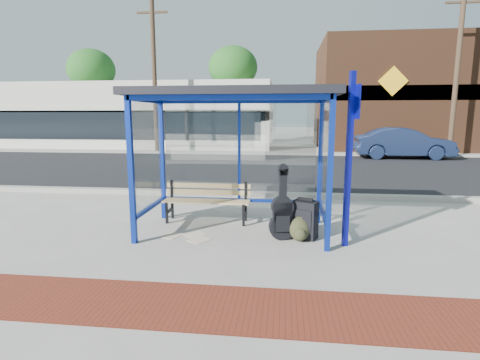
# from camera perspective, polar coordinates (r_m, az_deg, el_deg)

# --- Properties ---
(ground) EXTENTS (120.00, 120.00, 0.00)m
(ground) POSITION_cam_1_polar(r_m,az_deg,el_deg) (6.57, -0.89, -7.91)
(ground) COLOR #B2ADA0
(ground) RESTS_ON ground
(brick_paver_strip) EXTENTS (60.00, 1.00, 0.01)m
(brick_paver_strip) POSITION_cam_1_polar(r_m,az_deg,el_deg) (4.20, -5.82, -18.57)
(brick_paver_strip) COLOR maroon
(brick_paver_strip) RESTS_ON ground
(curb_near) EXTENTS (60.00, 0.25, 0.12)m
(curb_near) POSITION_cam_1_polar(r_m,az_deg,el_deg) (9.35, 1.46, -2.19)
(curb_near) COLOR gray
(curb_near) RESTS_ON ground
(street_asphalt) EXTENTS (60.00, 10.00, 0.00)m
(street_asphalt) POSITION_cam_1_polar(r_m,az_deg,el_deg) (14.37, 3.32, 1.78)
(street_asphalt) COLOR black
(street_asphalt) RESTS_ON ground
(curb_far) EXTENTS (60.00, 0.25, 0.12)m
(curb_far) POSITION_cam_1_polar(r_m,az_deg,el_deg) (19.42, 4.22, 4.03)
(curb_far) COLOR gray
(curb_far) RESTS_ON ground
(far_sidewalk) EXTENTS (60.00, 4.00, 0.01)m
(far_sidewalk) POSITION_cam_1_polar(r_m,az_deg,el_deg) (21.32, 4.45, 4.39)
(far_sidewalk) COLOR #B2ADA0
(far_sidewalk) RESTS_ON ground
(bus_shelter) EXTENTS (3.30, 1.80, 2.42)m
(bus_shelter) POSITION_cam_1_polar(r_m,az_deg,el_deg) (6.33, -0.85, 10.44)
(bus_shelter) COLOR #0D2896
(bus_shelter) RESTS_ON ground
(storefront_white) EXTENTS (18.00, 6.04, 4.00)m
(storefront_white) POSITION_cam_1_polar(r_m,az_deg,el_deg) (26.11, -15.64, 9.43)
(storefront_white) COLOR silver
(storefront_white) RESTS_ON ground
(storefront_brown) EXTENTS (10.00, 7.08, 6.40)m
(storefront_brown) POSITION_cam_1_polar(r_m,az_deg,el_deg) (25.75, 23.37, 11.68)
(storefront_brown) COLOR #59331E
(storefront_brown) RESTS_ON ground
(tree_left) EXTENTS (3.60, 3.60, 7.03)m
(tree_left) POSITION_cam_1_polar(r_m,az_deg,el_deg) (32.05, -21.72, 15.30)
(tree_left) COLOR #4C3826
(tree_left) RESTS_ON ground
(tree_mid) EXTENTS (3.60, 3.60, 7.03)m
(tree_mid) POSITION_cam_1_polar(r_m,az_deg,el_deg) (28.67, -1.08, 16.70)
(tree_mid) COLOR #4C3826
(tree_mid) RESTS_ON ground
(tree_right) EXTENTS (3.60, 3.60, 7.03)m
(tree_right) POSITION_cam_1_polar(r_m,az_deg,el_deg) (30.72, 30.09, 14.96)
(tree_right) COLOR #4C3826
(tree_right) RESTS_ON ground
(utility_pole_west) EXTENTS (1.60, 0.24, 8.00)m
(utility_pole_west) POSITION_cam_1_polar(r_m,az_deg,el_deg) (20.87, -12.91, 15.35)
(utility_pole_west) COLOR #4C3826
(utility_pole_west) RESTS_ON ground
(utility_pole_east) EXTENTS (1.60, 0.24, 8.00)m
(utility_pole_east) POSITION_cam_1_polar(r_m,az_deg,el_deg) (21.35, 30.17, 14.17)
(utility_pole_east) COLOR #4C3826
(utility_pole_east) RESTS_ON ground
(bench) EXTENTS (1.63, 0.41, 0.77)m
(bench) POSITION_cam_1_polar(r_m,az_deg,el_deg) (7.13, -5.04, -2.90)
(bench) COLOR black
(bench) RESTS_ON ground
(guitar_bag) EXTENTS (0.44, 0.21, 1.17)m
(guitar_bag) POSITION_cam_1_polar(r_m,az_deg,el_deg) (6.11, 6.46, -5.18)
(guitar_bag) COLOR black
(guitar_bag) RESTS_ON ground
(suitcase) EXTENTS (0.46, 0.39, 0.68)m
(suitcase) POSITION_cam_1_polar(r_m,az_deg,el_deg) (6.24, 9.83, -5.99)
(suitcase) COLOR black
(suitcase) RESTS_ON ground
(backpack) EXTENTS (0.34, 0.31, 0.39)m
(backpack) POSITION_cam_1_polar(r_m,az_deg,el_deg) (6.14, 9.08, -7.51)
(backpack) COLOR #2D2E19
(backpack) RESTS_ON ground
(sign_post) EXTENTS (0.15, 0.32, 2.64)m
(sign_post) POSITION_cam_1_polar(r_m,az_deg,el_deg) (5.83, 16.38, 4.31)
(sign_post) COLOR #0D1194
(sign_post) RESTS_ON ground
(newspaper_a) EXTENTS (0.39, 0.43, 0.01)m
(newspaper_a) POSITION_cam_1_polar(r_m,az_deg,el_deg) (6.47, -10.30, -8.33)
(newspaper_a) COLOR white
(newspaper_a) RESTS_ON ground
(newspaper_b) EXTENTS (0.41, 0.43, 0.01)m
(newspaper_b) POSITION_cam_1_polar(r_m,az_deg,el_deg) (6.19, -6.22, -9.08)
(newspaper_b) COLOR white
(newspaper_b) RESTS_ON ground
(newspaper_c) EXTENTS (0.43, 0.43, 0.01)m
(newspaper_c) POSITION_cam_1_polar(r_m,az_deg,el_deg) (6.46, -6.83, -8.28)
(newspaper_c) COLOR white
(newspaper_c) RESTS_ON ground
(parked_car) EXTENTS (4.40, 1.55, 1.45)m
(parked_car) POSITION_cam_1_polar(r_m,az_deg,el_deg) (19.25, 23.60, 5.18)
(parked_car) COLOR #1A274A
(parked_car) RESTS_ON ground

